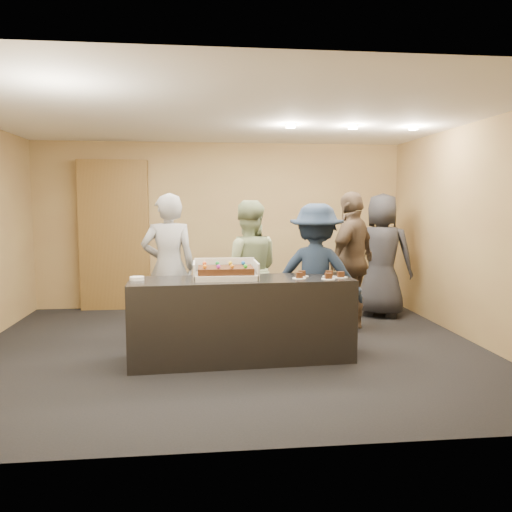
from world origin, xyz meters
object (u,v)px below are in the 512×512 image
(sheet_cake, at_px, (225,270))
(person_dark_suit, at_px, (382,255))
(person_sage_man, at_px, (248,270))
(cake_box, at_px, (225,274))
(person_server_grey, at_px, (169,268))
(person_brown_extra, at_px, (352,261))
(storage_cabinet, at_px, (114,235))
(plate_stack, at_px, (137,278))
(person_navy_man, at_px, (316,275))
(serving_counter, at_px, (242,319))

(sheet_cake, bearing_deg, person_dark_suit, 37.85)
(person_sage_man, height_order, person_dark_suit, person_dark_suit)
(person_sage_man, bearing_deg, cake_box, 72.18)
(person_server_grey, relative_size, person_brown_extra, 0.98)
(storage_cabinet, bearing_deg, person_brown_extra, -26.52)
(plate_stack, distance_m, person_navy_man, 2.09)
(cake_box, xyz_separation_m, person_server_grey, (-0.66, 0.88, -0.03))
(person_navy_man, distance_m, person_brown_extra, 0.98)
(storage_cabinet, bearing_deg, sheet_cake, -60.19)
(person_brown_extra, bearing_deg, sheet_cake, -13.15)
(plate_stack, bearing_deg, person_dark_suit, 29.26)
(person_navy_man, distance_m, person_dark_suit, 1.98)
(plate_stack, distance_m, person_sage_man, 1.51)
(serving_counter, height_order, person_dark_suit, person_dark_suit)
(serving_counter, distance_m, person_navy_man, 1.11)
(serving_counter, relative_size, storage_cabinet, 1.00)
(serving_counter, bearing_deg, person_sage_man, 77.45)
(storage_cabinet, xyz_separation_m, person_server_grey, (0.98, -1.97, -0.28))
(person_navy_man, bearing_deg, serving_counter, 45.00)
(person_navy_man, bearing_deg, cake_box, 40.19)
(person_server_grey, height_order, person_dark_suit, person_dark_suit)
(storage_cabinet, distance_m, sheet_cake, 3.32)
(person_dark_suit, bearing_deg, sheet_cake, 65.60)
(cake_box, distance_m, person_server_grey, 1.10)
(serving_counter, xyz_separation_m, plate_stack, (-1.11, 0.00, 0.47))
(person_navy_man, bearing_deg, person_sage_man, -7.71)
(storage_cabinet, height_order, cake_box, storage_cabinet)
(serving_counter, height_order, person_server_grey, person_server_grey)
(person_sage_man, bearing_deg, sheet_cake, 72.74)
(serving_counter, xyz_separation_m, person_brown_extra, (1.59, 1.17, 0.49))
(plate_stack, distance_m, person_dark_suit, 3.88)
(sheet_cake, distance_m, plate_stack, 0.94)
(cake_box, xyz_separation_m, person_navy_man, (1.10, 0.42, -0.09))
(plate_stack, distance_m, person_server_grey, 0.94)
(person_navy_man, height_order, person_dark_suit, person_dark_suit)
(person_sage_man, height_order, person_brown_extra, person_brown_extra)
(person_navy_man, bearing_deg, person_brown_extra, -113.34)
(person_server_grey, bearing_deg, serving_counter, 126.96)
(cake_box, xyz_separation_m, person_dark_suit, (2.45, 1.88, -0.01))
(serving_counter, xyz_separation_m, person_sage_man, (0.14, 0.85, 0.42))
(person_server_grey, relative_size, person_dark_suit, 0.98)
(storage_cabinet, bearing_deg, serving_counter, -57.64)
(cake_box, bearing_deg, person_server_grey, 127.09)
(sheet_cake, height_order, plate_stack, sheet_cake)
(person_sage_man, distance_m, person_dark_suit, 2.38)
(person_server_grey, bearing_deg, person_navy_man, 159.72)
(person_dark_suit, bearing_deg, cake_box, 65.23)
(person_navy_man, bearing_deg, person_server_grey, 4.74)
(serving_counter, height_order, storage_cabinet, storage_cabinet)
(cake_box, height_order, person_server_grey, person_server_grey)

